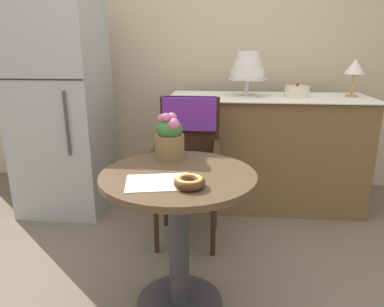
# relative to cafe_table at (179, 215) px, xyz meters

# --- Properties ---
(ground_plane) EXTENTS (8.00, 8.00, 0.00)m
(ground_plane) POSITION_rel_cafe_table_xyz_m (0.00, 0.00, -0.51)
(ground_plane) COLOR #6B5B4C
(back_wall) EXTENTS (4.80, 0.10, 2.70)m
(back_wall) POSITION_rel_cafe_table_xyz_m (0.00, 1.85, 0.84)
(back_wall) COLOR #C1AD8E
(back_wall) RESTS_ON ground
(cafe_table) EXTENTS (0.72, 0.72, 0.72)m
(cafe_table) POSITION_rel_cafe_table_xyz_m (0.00, 0.00, 0.00)
(cafe_table) COLOR #4C3826
(cafe_table) RESTS_ON ground
(wicker_chair) EXTENTS (0.42, 0.45, 0.95)m
(wicker_chair) POSITION_rel_cafe_table_xyz_m (-0.03, 0.75, 0.13)
(wicker_chair) COLOR #332114
(wicker_chair) RESTS_ON ground
(paper_napkin) EXTENTS (0.31, 0.25, 0.00)m
(paper_napkin) POSITION_rel_cafe_table_xyz_m (-0.07, -0.13, 0.21)
(paper_napkin) COLOR white
(paper_napkin) RESTS_ON cafe_table
(donut_front) EXTENTS (0.13, 0.13, 0.04)m
(donut_front) POSITION_rel_cafe_table_xyz_m (0.07, -0.16, 0.24)
(donut_front) COLOR #4C2D19
(donut_front) RESTS_ON cafe_table
(flower_vase) EXTENTS (0.15, 0.15, 0.24)m
(flower_vase) POSITION_rel_cafe_table_xyz_m (-0.07, 0.24, 0.32)
(flower_vase) COLOR brown
(flower_vase) RESTS_ON cafe_table
(display_counter) EXTENTS (1.56, 0.62, 0.90)m
(display_counter) POSITION_rel_cafe_table_xyz_m (0.55, 1.30, -0.05)
(display_counter) COLOR brown
(display_counter) RESTS_ON ground
(tiered_cake_stand) EXTENTS (0.30, 0.30, 0.34)m
(tiered_cake_stand) POSITION_rel_cafe_table_xyz_m (0.37, 1.30, 0.60)
(tiered_cake_stand) COLOR silver
(tiered_cake_stand) RESTS_ON display_counter
(round_layer_cake) EXTENTS (0.19, 0.19, 0.11)m
(round_layer_cake) POSITION_rel_cafe_table_xyz_m (0.76, 1.29, 0.43)
(round_layer_cake) COLOR beige
(round_layer_cake) RESTS_ON display_counter
(table_lamp) EXTENTS (0.15, 0.15, 0.28)m
(table_lamp) POSITION_rel_cafe_table_xyz_m (1.18, 1.33, 0.61)
(table_lamp) COLOR #B28C47
(table_lamp) RESTS_ON display_counter
(refrigerator) EXTENTS (0.64, 0.63, 1.70)m
(refrigerator) POSITION_rel_cafe_table_xyz_m (-1.05, 1.10, 0.34)
(refrigerator) COLOR #9EA0A5
(refrigerator) RESTS_ON ground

